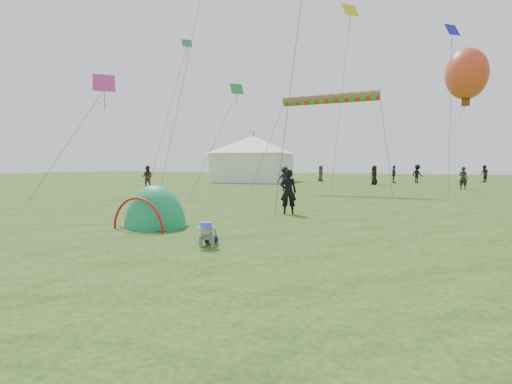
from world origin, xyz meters
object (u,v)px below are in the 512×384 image
at_px(crawling_toddler, 208,233).
at_px(standing_adult, 288,192).
at_px(event_marquee, 253,157).
at_px(balloon_kite, 467,77).
at_px(popup_tent, 155,227).

relative_size(crawling_toddler, standing_adult, 0.46).
distance_m(crawling_toddler, event_marquee, 31.62).
bearing_deg(balloon_kite, crawling_toddler, -104.49).
bearing_deg(balloon_kite, standing_adult, -109.82).
xyz_separation_m(crawling_toddler, balloon_kite, (6.01, 23.26, 7.31)).
bearing_deg(standing_adult, popup_tent, 39.50).
relative_size(popup_tent, standing_adult, 1.50).
distance_m(crawling_toddler, standing_adult, 5.85).
bearing_deg(balloon_kite, popup_tent, -111.74).
xyz_separation_m(standing_adult, balloon_kite, (6.29, 17.44, 6.80)).
height_order(event_marquee, balloon_kite, balloon_kite).
distance_m(popup_tent, balloon_kite, 24.58).
xyz_separation_m(event_marquee, balloon_kite, (18.44, -5.73, 5.13)).
distance_m(crawling_toddler, balloon_kite, 25.12).
distance_m(crawling_toddler, popup_tent, 3.08).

